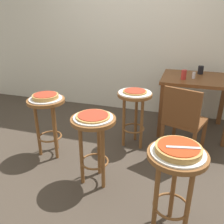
% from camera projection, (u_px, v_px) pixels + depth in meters
% --- Properties ---
extents(ground_plane, '(6.00, 6.00, 0.00)m').
position_uv_depth(ground_plane, '(99.00, 158.00, 2.71)').
color(ground_plane, '#42382D').
extents(back_wall, '(6.00, 0.10, 3.00)m').
position_uv_depth(back_wall, '(135.00, 17.00, 3.58)').
color(back_wall, silver).
rests_on(back_wall, ground_plane).
extents(stool_foreground, '(0.41, 0.41, 0.69)m').
position_uv_depth(stool_foreground, '(175.00, 174.00, 1.63)').
color(stool_foreground, brown).
rests_on(stool_foreground, ground_plane).
extents(serving_plate_foreground, '(0.37, 0.37, 0.01)m').
position_uv_depth(serving_plate_foreground, '(178.00, 152.00, 1.56)').
color(serving_plate_foreground, white).
rests_on(serving_plate_foreground, stool_foreground).
extents(pizza_foreground, '(0.31, 0.31, 0.05)m').
position_uv_depth(pizza_foreground, '(178.00, 149.00, 1.55)').
color(pizza_foreground, tan).
rests_on(pizza_foreground, serving_plate_foreground).
extents(stool_middle, '(0.41, 0.41, 0.69)m').
position_uv_depth(stool_middle, '(94.00, 135.00, 2.15)').
color(stool_middle, brown).
rests_on(stool_middle, ground_plane).
extents(serving_plate_middle, '(0.36, 0.36, 0.01)m').
position_uv_depth(serving_plate_middle, '(93.00, 117.00, 2.09)').
color(serving_plate_middle, silver).
rests_on(serving_plate_middle, stool_middle).
extents(pizza_middle, '(0.31, 0.31, 0.02)m').
position_uv_depth(pizza_middle, '(93.00, 116.00, 2.08)').
color(pizza_middle, tan).
rests_on(pizza_middle, serving_plate_middle).
extents(stool_leftside, '(0.41, 0.41, 0.69)m').
position_uv_depth(stool_leftside, '(47.00, 114.00, 2.61)').
color(stool_leftside, brown).
rests_on(stool_leftside, ground_plane).
extents(serving_plate_leftside, '(0.36, 0.36, 0.01)m').
position_uv_depth(serving_plate_leftside, '(46.00, 99.00, 2.54)').
color(serving_plate_leftside, silver).
rests_on(serving_plate_leftside, stool_leftside).
extents(pizza_leftside, '(0.28, 0.28, 0.05)m').
position_uv_depth(pizza_leftside, '(45.00, 96.00, 2.53)').
color(pizza_leftside, tan).
rests_on(pizza_leftside, serving_plate_leftside).
extents(stool_rear, '(0.41, 0.41, 0.69)m').
position_uv_depth(stool_rear, '(134.00, 107.00, 2.81)').
color(stool_rear, brown).
rests_on(stool_rear, ground_plane).
extents(serving_plate_rear, '(0.39, 0.39, 0.01)m').
position_uv_depth(serving_plate_rear, '(135.00, 93.00, 2.74)').
color(serving_plate_rear, white).
rests_on(serving_plate_rear, stool_rear).
extents(pizza_rear, '(0.28, 0.28, 0.02)m').
position_uv_depth(pizza_rear, '(135.00, 91.00, 2.73)').
color(pizza_rear, '#B78442').
rests_on(pizza_rear, serving_plate_rear).
extents(dining_table, '(0.91, 0.78, 0.77)m').
position_uv_depth(dining_table, '(196.00, 86.00, 3.13)').
color(dining_table, brown).
rests_on(dining_table, ground_plane).
extents(cup_near_edge, '(0.06, 0.06, 0.12)m').
position_uv_depth(cup_near_edge, '(184.00, 75.00, 2.97)').
color(cup_near_edge, red).
rests_on(cup_near_edge, dining_table).
extents(cup_far_edge, '(0.08, 0.08, 0.11)m').
position_uv_depth(cup_far_edge, '(201.00, 70.00, 3.23)').
color(cup_far_edge, black).
rests_on(cup_far_edge, dining_table).
extents(condiment_shaker, '(0.04, 0.04, 0.08)m').
position_uv_depth(condiment_shaker, '(194.00, 75.00, 3.02)').
color(condiment_shaker, white).
rests_on(condiment_shaker, dining_table).
extents(wooden_chair, '(0.51, 0.51, 0.85)m').
position_uv_depth(wooden_chair, '(183.00, 120.00, 2.58)').
color(wooden_chair, brown).
rests_on(wooden_chair, ground_plane).
extents(pizza_server_knife, '(0.22, 0.07, 0.01)m').
position_uv_depth(pizza_server_knife, '(183.00, 148.00, 1.51)').
color(pizza_server_knife, silver).
rests_on(pizza_server_knife, pizza_foreground).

